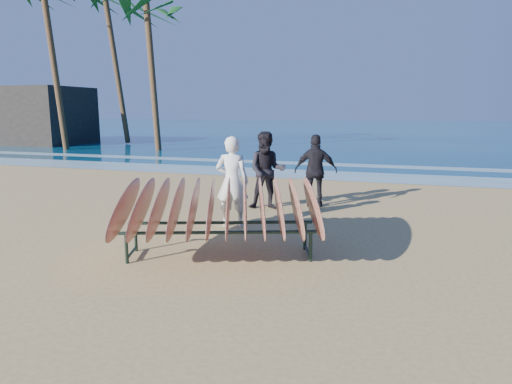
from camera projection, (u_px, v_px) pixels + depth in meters
ground at (242, 255)px, 7.77m from camera, size 120.00×120.00×0.00m
ocean at (385, 129)px, 59.25m from camera, size 160.00×160.00×0.00m
foam_near at (332, 175)px, 17.13m from camera, size 160.00×160.00×0.00m
foam_far at (344, 165)px, 20.40m from camera, size 160.00×160.00×0.00m
surfboard_rack at (220, 207)px, 7.55m from camera, size 3.80×3.37×1.35m
person_white at (232, 182)px, 9.53m from camera, size 0.75×0.54×1.91m
person_dark_a at (267, 171)px, 11.19m from camera, size 1.07×0.92×1.92m
person_dark_b at (316, 171)px, 11.50m from camera, size 1.13×0.61×1.83m
building at (25, 116)px, 33.21m from camera, size 9.05×5.03×4.02m
palm_mid at (150, 15)px, 25.87m from camera, size 5.20×5.20×8.62m
palm_right at (113, 4)px, 30.75m from camera, size 5.20×5.20×10.35m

